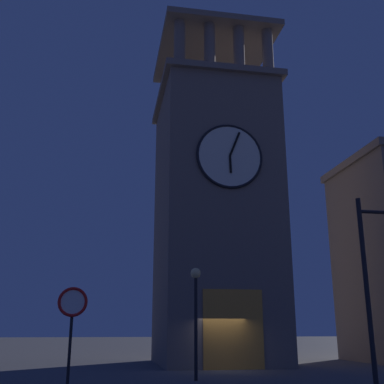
{
  "coord_description": "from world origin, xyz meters",
  "views": [
    {
      "loc": [
        5.97,
        24.77,
        2.0
      ],
      "look_at": [
        0.83,
        -4.19,
        10.44
      ],
      "focal_mm": 44.65,
      "sensor_mm": 36.0,
      "label": 1
    }
  ],
  "objects": [
    {
      "name": "ground_plane",
      "position": [
        0.0,
        0.0,
        0.0
      ],
      "size": [
        200.0,
        200.0,
        0.0
      ],
      "primitive_type": "plane",
      "color": "#4C4C51"
    },
    {
      "name": "clocktower",
      "position": [
        -0.61,
        -4.16,
        9.12
      ],
      "size": [
        7.47,
        8.8,
        24.03
      ],
      "color": "#75665B",
      "rests_on": "ground_plane"
    },
    {
      "name": "no_horn_sign",
      "position": [
        6.82,
        11.46,
        2.41
      ],
      "size": [
        0.78,
        0.14,
        3.07
      ],
      "color": "black",
      "rests_on": "ground_plane"
    },
    {
      "name": "street_lamp",
      "position": [
        2.25,
        4.74,
        3.18
      ],
      "size": [
        0.44,
        0.44,
        4.48
      ],
      "color": "black",
      "rests_on": "ground_plane"
    }
  ]
}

